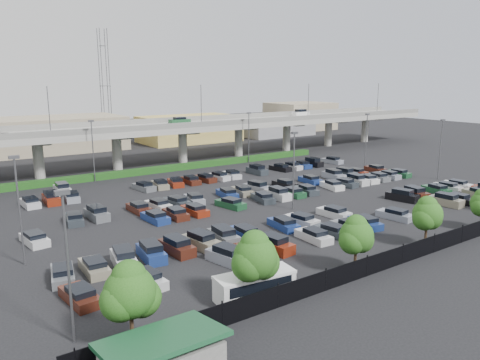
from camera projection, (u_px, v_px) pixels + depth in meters
name	position (u px, v px, depth m)	size (l,w,h in m)	color
ground	(256.00, 197.00, 68.43)	(280.00, 280.00, 0.00)	black
overpass	(159.00, 130.00, 92.49)	(150.00, 13.00, 15.80)	gray
hedge	(177.00, 167.00, 88.34)	(66.00, 1.60, 1.10)	#123F13
fence	(428.00, 246.00, 45.77)	(70.00, 0.10, 2.00)	black
tree_row	(421.00, 216.00, 46.82)	(65.07, 3.66, 5.94)	#332316
shelter	(162.00, 359.00, 26.51)	(6.80, 4.59, 3.15)	slate
shuttle_bus	(255.00, 284.00, 36.73)	(6.70, 2.98, 2.08)	white
parked_cars	(271.00, 197.00, 65.74)	(63.17, 41.59, 1.67)	#471D12
light_poles	(225.00, 156.00, 66.39)	(66.90, 48.38, 10.30)	#4F4F54
distant_buildings	(154.00, 129.00, 124.08)	(138.00, 24.00, 9.00)	slate
comm_tower	(105.00, 84.00, 126.64)	(2.40, 2.40, 30.00)	#4F4F54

